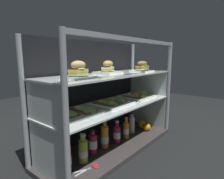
# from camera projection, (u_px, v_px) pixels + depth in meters

# --- Properties ---
(ground_plane) EXTENTS (6.00, 6.00, 0.02)m
(ground_plane) POSITION_uv_depth(u_px,v_px,m) (112.00, 149.00, 1.77)
(ground_plane) COLOR black
(ground_plane) RESTS_ON ground
(case_base_deck) EXTENTS (1.39, 0.50, 0.04)m
(case_base_deck) POSITION_uv_depth(u_px,v_px,m) (112.00, 146.00, 1.77)
(case_base_deck) COLOR #383332
(case_base_deck) RESTS_ON ground
(case_frame) EXTENTS (1.39, 0.50, 0.98)m
(case_frame) POSITION_uv_depth(u_px,v_px,m) (101.00, 89.00, 1.76)
(case_frame) COLOR gray
(case_frame) RESTS_ON ground
(riser_lower_tier) EXTENTS (1.32, 0.43, 0.36)m
(riser_lower_tier) POSITION_uv_depth(u_px,v_px,m) (112.00, 125.00, 1.73)
(riser_lower_tier) COLOR silver
(riser_lower_tier) RESTS_ON case_base_deck
(shelf_lower_glass) EXTENTS (1.34, 0.45, 0.01)m
(shelf_lower_glass) POSITION_uv_depth(u_px,v_px,m) (112.00, 105.00, 1.70)
(shelf_lower_glass) COLOR silver
(shelf_lower_glass) RESTS_ON riser_lower_tier
(riser_upper_tier) EXTENTS (1.32, 0.43, 0.26)m
(riser_upper_tier) POSITION_uv_depth(u_px,v_px,m) (112.00, 90.00, 1.68)
(riser_upper_tier) COLOR silver
(riser_upper_tier) RESTS_ON shelf_lower_glass
(shelf_upper_glass) EXTENTS (1.34, 0.45, 0.01)m
(shelf_upper_glass) POSITION_uv_depth(u_px,v_px,m) (112.00, 75.00, 1.65)
(shelf_upper_glass) COLOR silver
(shelf_upper_glass) RESTS_ON riser_upper_tier
(plated_roll_sandwich_near_right_corner) EXTENTS (0.19, 0.19, 0.12)m
(plated_roll_sandwich_near_right_corner) POSITION_uv_depth(u_px,v_px,m) (78.00, 72.00, 1.32)
(plated_roll_sandwich_near_right_corner) COLOR white
(plated_roll_sandwich_near_right_corner) RESTS_ON shelf_upper_glass
(plated_roll_sandwich_right_of_center) EXTENTS (0.20, 0.20, 0.11)m
(plated_roll_sandwich_right_of_center) POSITION_uv_depth(u_px,v_px,m) (108.00, 69.00, 1.69)
(plated_roll_sandwich_right_of_center) COLOR white
(plated_roll_sandwich_right_of_center) RESTS_ON shelf_upper_glass
(plated_roll_sandwich_near_left_corner) EXTENTS (0.18, 0.18, 0.10)m
(plated_roll_sandwich_near_left_corner) POSITION_uv_depth(u_px,v_px,m) (142.00, 68.00, 1.92)
(plated_roll_sandwich_near_left_corner) COLOR white
(plated_roll_sandwich_near_left_corner) RESTS_ON shelf_upper_glass
(open_sandwich_tray_far_right) EXTENTS (0.34, 0.29, 0.05)m
(open_sandwich_tray_far_right) POSITION_uv_depth(u_px,v_px,m) (75.00, 112.00, 1.41)
(open_sandwich_tray_far_right) COLOR white
(open_sandwich_tray_far_right) RESTS_ON shelf_lower_glass
(open_sandwich_tray_mid_right) EXTENTS (0.34, 0.29, 0.06)m
(open_sandwich_tray_mid_right) POSITION_uv_depth(u_px,v_px,m) (111.00, 102.00, 1.70)
(open_sandwich_tray_mid_right) COLOR white
(open_sandwich_tray_mid_right) RESTS_ON shelf_lower_glass
(open_sandwich_tray_left_of_center) EXTENTS (0.34, 0.30, 0.06)m
(open_sandwich_tray_left_of_center) POSITION_uv_depth(u_px,v_px,m) (138.00, 95.00, 2.01)
(open_sandwich_tray_left_of_center) COLOR white
(open_sandwich_tray_left_of_center) RESTS_ON shelf_lower_glass
(juice_bottle_front_second) EXTENTS (0.06, 0.06, 0.23)m
(juice_bottle_front_second) POSITION_uv_depth(u_px,v_px,m) (67.00, 158.00, 1.34)
(juice_bottle_front_second) COLOR maroon
(juice_bottle_front_second) RESTS_ON case_base_deck
(juice_bottle_back_center) EXTENTS (0.07, 0.07, 0.22)m
(juice_bottle_back_center) POSITION_uv_depth(u_px,v_px,m) (83.00, 151.00, 1.45)
(juice_bottle_back_center) COLOR #BED242
(juice_bottle_back_center) RESTS_ON case_base_deck
(juice_bottle_back_left) EXTENTS (0.07, 0.07, 0.21)m
(juice_bottle_back_left) POSITION_uv_depth(u_px,v_px,m) (93.00, 144.00, 1.57)
(juice_bottle_back_left) COLOR maroon
(juice_bottle_back_left) RESTS_ON case_base_deck
(juice_bottle_back_right) EXTENTS (0.07, 0.07, 0.25)m
(juice_bottle_back_right) POSITION_uv_depth(u_px,v_px,m) (105.00, 137.00, 1.68)
(juice_bottle_back_right) COLOR orange
(juice_bottle_back_right) RESTS_ON case_base_deck
(juice_bottle_front_right_end) EXTENTS (0.07, 0.07, 0.21)m
(juice_bottle_front_right_end) POSITION_uv_depth(u_px,v_px,m) (117.00, 134.00, 1.78)
(juice_bottle_front_right_end) COLOR #A11F4B
(juice_bottle_front_right_end) RESTS_ON case_base_deck
(juice_bottle_front_fourth) EXTENTS (0.06, 0.06, 0.21)m
(juice_bottle_front_fourth) POSITION_uv_depth(u_px,v_px,m) (126.00, 130.00, 1.88)
(juice_bottle_front_fourth) COLOR orange
(juice_bottle_front_fourth) RESTS_ON case_base_deck
(juice_bottle_front_middle) EXTENTS (0.06, 0.06, 0.21)m
(juice_bottle_front_middle) POSITION_uv_depth(u_px,v_px,m) (132.00, 125.00, 2.01)
(juice_bottle_front_middle) COLOR white
(juice_bottle_front_middle) RESTS_ON case_base_deck
(orange_fruit_beside_bottles) EXTENTS (0.08, 0.08, 0.08)m
(orange_fruit_beside_bottles) POSITION_uv_depth(u_px,v_px,m) (142.00, 124.00, 2.16)
(orange_fruit_beside_bottles) COLOR orange
(orange_fruit_beside_bottles) RESTS_ON case_base_deck
(orange_fruit_near_left_post) EXTENTS (0.08, 0.08, 0.08)m
(orange_fruit_near_left_post) POSITION_uv_depth(u_px,v_px,m) (147.00, 127.00, 2.07)
(orange_fruit_near_left_post) COLOR orange
(orange_fruit_near_left_post) RESTS_ON case_base_deck
(kitchen_scissors) EXTENTS (0.20, 0.11, 0.01)m
(kitchen_scissors) POSITION_uv_depth(u_px,v_px,m) (92.00, 167.00, 1.38)
(kitchen_scissors) COLOR silver
(kitchen_scissors) RESTS_ON case_base_deck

